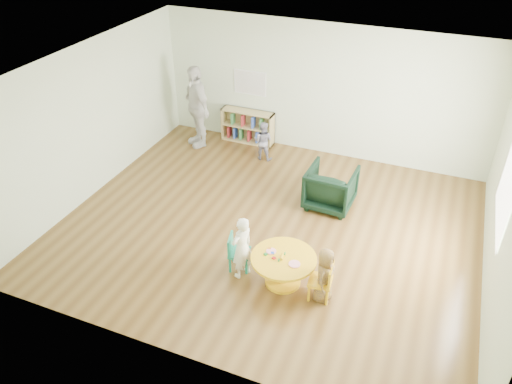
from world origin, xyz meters
TOP-DOWN VIEW (x-y plane):
  - room at (0.01, 0.00)m, footprint 7.10×7.00m
  - activity_table at (0.70, -1.23)m, footprint 0.98×0.98m
  - kid_chair_left at (-0.09, -1.18)m, footprint 0.39×0.39m
  - kid_chair_right at (1.33, -1.31)m, footprint 0.35×0.35m
  - bookshelf at (-1.61, 2.86)m, footprint 1.20×0.30m
  - alphabet_poster at (-1.60, 2.98)m, footprint 0.74×0.01m
  - armchair at (0.81, 1.02)m, footprint 0.87×0.89m
  - child_left at (0.06, -1.30)m, footprint 0.39×0.46m
  - child_right at (1.34, -1.32)m, footprint 0.30×0.44m
  - toddler at (-0.99, 2.22)m, footprint 0.43×0.34m
  - adult_caretaker at (-2.58, 2.30)m, footprint 1.11×1.01m

SIDE VIEW (x-z plane):
  - kid_chair_left at x=-0.09m, z-range 0.02..0.62m
  - kid_chair_right at x=1.33m, z-range 0.02..0.63m
  - activity_table at x=0.70m, z-range 0.07..0.60m
  - bookshelf at x=-1.61m, z-range -0.01..0.74m
  - armchair at x=0.81m, z-range 0.00..0.78m
  - toddler at x=-0.99m, z-range 0.00..0.85m
  - child_right at x=1.34m, z-range 0.00..0.89m
  - child_left at x=0.06m, z-range 0.00..1.06m
  - adult_caretaker at x=-2.58m, z-range 0.00..1.82m
  - alphabet_poster at x=-1.60m, z-range 1.08..1.62m
  - room at x=0.01m, z-range 0.49..3.29m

